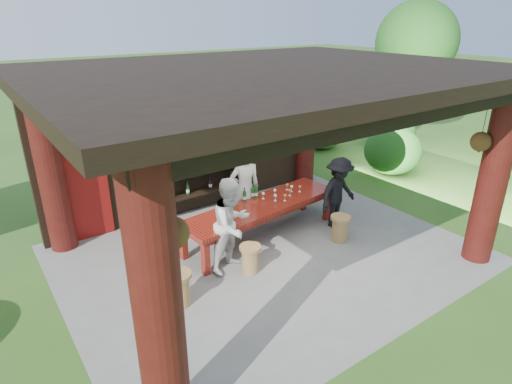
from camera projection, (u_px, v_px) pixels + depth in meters
ground at (268, 253)px, 8.29m from camera, size 90.00×90.00×0.00m
pavilion at (255, 142)px, 7.78m from camera, size 7.50×6.00×3.60m
wine_shelf at (186, 165)px, 9.44m from camera, size 2.72×0.41×2.40m
tasting_table at (262, 209)px, 8.64m from camera, size 3.63×1.31×0.75m
stool_near_left at (250, 258)px, 7.60m from camera, size 0.39×0.39×0.52m
stool_near_right at (340, 228)px, 8.66m from camera, size 0.41×0.41×0.54m
stool_far_left at (179, 288)px, 6.72m from camera, size 0.44×0.44×0.57m
host at (245, 189)px, 8.94m from camera, size 0.74×0.57×1.81m
guest_woman at (232, 225)px, 7.50m from camera, size 0.99×0.86×1.73m
guest_man at (338, 193)px, 9.05m from camera, size 1.07×0.70×1.56m
table_bottles at (251, 192)px, 8.79m from camera, size 0.39×0.13×0.31m
table_glasses at (283, 192)px, 8.98m from camera, size 0.93×0.50×0.15m
napkin_basket at (227, 215)px, 7.96m from camera, size 0.28×0.21×0.14m
shrubs at (302, 186)px, 10.03m from camera, size 15.32×9.11×1.36m
trees at (359, 57)px, 9.95m from camera, size 20.34×10.05×4.80m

